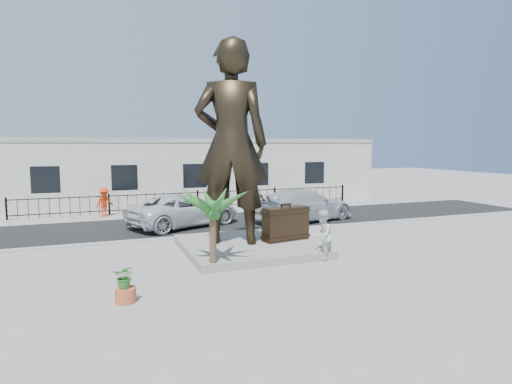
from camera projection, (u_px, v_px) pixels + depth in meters
ground at (275, 258)px, 16.17m from camera, size 100.00×100.00×0.00m
street at (218, 222)px, 23.61m from camera, size 40.00×7.00×0.01m
curb at (237, 233)px, 20.35m from camera, size 40.00×0.25×0.12m
far_sidewalk at (201, 212)px, 27.33m from camera, size 40.00×2.50×0.02m
plinth at (249, 246)px, 17.37m from camera, size 5.20×5.20×0.30m
fence at (198, 201)px, 28.00m from camera, size 22.00×0.10×1.20m
building at (185, 173)px, 31.73m from camera, size 28.00×7.00×4.40m
statue at (231, 143)px, 16.93m from camera, size 3.43×2.86×8.02m
suitcase at (286, 224)px, 17.74m from camera, size 2.06×0.98×1.39m
tourist at (323, 235)px, 15.77m from camera, size 1.15×1.14×1.87m
car_white at (184, 210)px, 22.43m from camera, size 6.61×4.92×1.67m
car_silver at (304, 205)px, 23.93m from camera, size 6.56×4.04×1.77m
worker at (104, 202)px, 25.21m from camera, size 1.28×1.15×1.73m
palm_tree at (213, 271)px, 14.43m from camera, size 1.80×1.80×3.20m
planter at (126, 295)px, 11.57m from camera, size 0.56×0.56×0.40m
shrub at (125, 276)px, 11.52m from camera, size 0.71×0.66×0.65m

